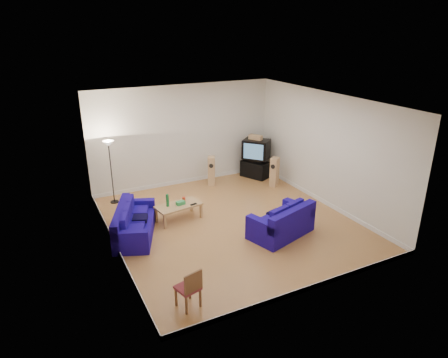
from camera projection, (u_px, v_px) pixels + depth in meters
name	position (u px, v px, depth m)	size (l,w,h in m)	color
room	(231.00, 168.00, 9.96)	(6.01, 6.51, 3.21)	#945C2E
sofa_three_seat	(133.00, 225.00, 9.79)	(1.49, 2.10, 0.74)	navy
sofa_loveseat	(283.00, 224.00, 9.79)	(1.79, 1.32, 0.80)	navy
coffee_table	(179.00, 207.00, 10.56)	(1.27, 0.77, 0.43)	tan
bottle	(168.00, 200.00, 10.39)	(0.08, 0.08, 0.34)	#197233
tissue_box	(181.00, 203.00, 10.53)	(0.23, 0.13, 0.09)	green
red_canister	(184.00, 199.00, 10.71)	(0.09, 0.09, 0.12)	red
remote	(193.00, 204.00, 10.54)	(0.18, 0.06, 0.02)	black
tv_stand	(255.00, 169.00, 13.62)	(0.91, 0.51, 0.56)	black
av_receiver	(256.00, 160.00, 13.50)	(0.45, 0.37, 0.11)	black
television	(256.00, 149.00, 13.38)	(1.01, 1.03, 0.65)	black
centre_speaker	(256.00, 137.00, 13.26)	(0.45, 0.18, 0.16)	tan
speaker_left	(211.00, 171.00, 12.85)	(0.33, 0.35, 0.96)	tan
speaker_right	(274.00, 172.00, 12.76)	(0.36, 0.34, 0.95)	tan
floor_lamp	(109.00, 152.00, 11.18)	(0.32, 0.32, 1.87)	black
dining_chair	(190.00, 287.00, 7.19)	(0.48, 0.48, 0.81)	brown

